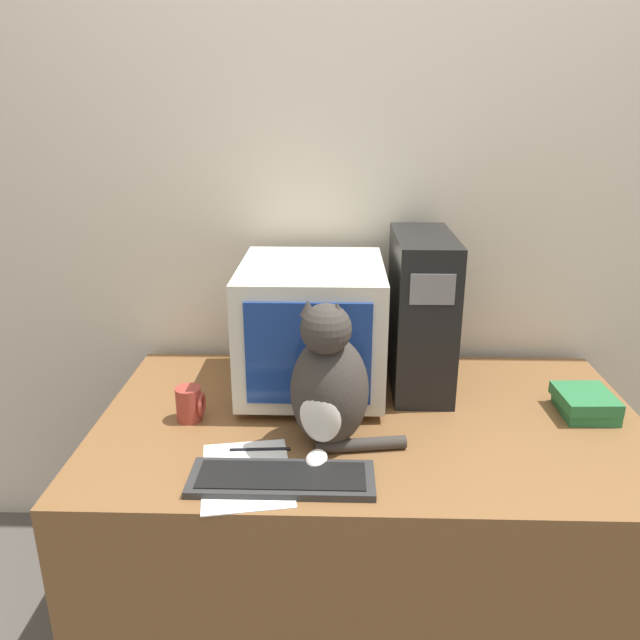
{
  "coord_description": "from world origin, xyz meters",
  "views": [
    {
      "loc": [
        -0.1,
        -1.12,
        1.56
      ],
      "look_at": [
        -0.14,
        0.48,
        0.99
      ],
      "focal_mm": 35.0,
      "sensor_mm": 36.0,
      "label": 1
    }
  ],
  "objects_px": {
    "crt_monitor": "(312,326)",
    "book_stack": "(585,403)",
    "pen": "(260,449)",
    "cat": "(329,386)",
    "mug": "(190,404)",
    "computer_tower": "(421,312)",
    "keyboard": "(282,479)"
  },
  "relations": [
    {
      "from": "crt_monitor",
      "to": "book_stack",
      "type": "xyz_separation_m",
      "value": [
        0.78,
        -0.15,
        -0.17
      ]
    },
    {
      "from": "book_stack",
      "to": "mug",
      "type": "xyz_separation_m",
      "value": [
        -1.12,
        -0.07,
        0.01
      ]
    },
    {
      "from": "computer_tower",
      "to": "cat",
      "type": "relative_size",
      "value": 1.2
    },
    {
      "from": "cat",
      "to": "pen",
      "type": "height_order",
      "value": "cat"
    },
    {
      "from": "cat",
      "to": "mug",
      "type": "xyz_separation_m",
      "value": [
        -0.39,
        0.12,
        -0.12
      ]
    },
    {
      "from": "pen",
      "to": "computer_tower",
      "type": "bearing_deg",
      "value": 43.42
    },
    {
      "from": "crt_monitor",
      "to": "cat",
      "type": "relative_size",
      "value": 1.19
    },
    {
      "from": "cat",
      "to": "book_stack",
      "type": "relative_size",
      "value": 2.29
    },
    {
      "from": "cat",
      "to": "mug",
      "type": "height_order",
      "value": "cat"
    },
    {
      "from": "mug",
      "to": "keyboard",
      "type": "bearing_deg",
      "value": -46.58
    },
    {
      "from": "crt_monitor",
      "to": "computer_tower",
      "type": "bearing_deg",
      "value": 8.69
    },
    {
      "from": "computer_tower",
      "to": "pen",
      "type": "bearing_deg",
      "value": -136.58
    },
    {
      "from": "keyboard",
      "to": "book_stack",
      "type": "relative_size",
      "value": 2.51
    },
    {
      "from": "computer_tower",
      "to": "book_stack",
      "type": "xyz_separation_m",
      "value": [
        0.45,
        -0.2,
        -0.2
      ]
    },
    {
      "from": "crt_monitor",
      "to": "pen",
      "type": "relative_size",
      "value": 3.07
    },
    {
      "from": "computer_tower",
      "to": "keyboard",
      "type": "distance_m",
      "value": 0.72
    },
    {
      "from": "crt_monitor",
      "to": "keyboard",
      "type": "height_order",
      "value": "crt_monitor"
    },
    {
      "from": "keyboard",
      "to": "crt_monitor",
      "type": "bearing_deg",
      "value": 84.39
    },
    {
      "from": "computer_tower",
      "to": "pen",
      "type": "relative_size",
      "value": 3.08
    },
    {
      "from": "keyboard",
      "to": "pen",
      "type": "bearing_deg",
      "value": 116.35
    },
    {
      "from": "keyboard",
      "to": "cat",
      "type": "height_order",
      "value": "cat"
    },
    {
      "from": "book_stack",
      "to": "pen",
      "type": "bearing_deg",
      "value": -165.88
    },
    {
      "from": "cat",
      "to": "mug",
      "type": "distance_m",
      "value": 0.42
    },
    {
      "from": "computer_tower",
      "to": "mug",
      "type": "distance_m",
      "value": 0.74
    },
    {
      "from": "crt_monitor",
      "to": "computer_tower",
      "type": "height_order",
      "value": "computer_tower"
    },
    {
      "from": "pen",
      "to": "mug",
      "type": "distance_m",
      "value": 0.27
    },
    {
      "from": "keyboard",
      "to": "pen",
      "type": "height_order",
      "value": "keyboard"
    },
    {
      "from": "computer_tower",
      "to": "book_stack",
      "type": "distance_m",
      "value": 0.54
    },
    {
      "from": "computer_tower",
      "to": "keyboard",
      "type": "xyz_separation_m",
      "value": [
        -0.38,
        -0.56,
        -0.23
      ]
    },
    {
      "from": "computer_tower",
      "to": "cat",
      "type": "distance_m",
      "value": 0.48
    },
    {
      "from": "crt_monitor",
      "to": "book_stack",
      "type": "height_order",
      "value": "crt_monitor"
    },
    {
      "from": "computer_tower",
      "to": "cat",
      "type": "xyz_separation_m",
      "value": [
        -0.27,
        -0.38,
        -0.07
      ]
    }
  ]
}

